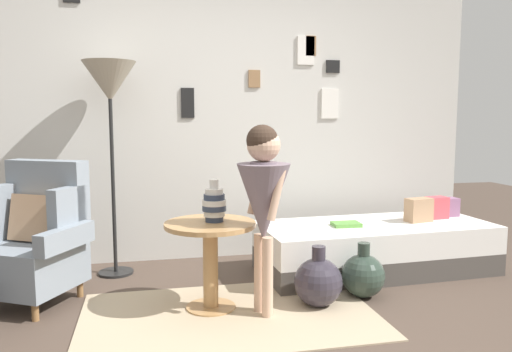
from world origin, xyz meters
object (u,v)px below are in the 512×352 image
floor_lamp (110,89)px  demijohn_near (318,282)px  armchair (34,239)px  person_child (263,193)px  book_on_daybed (346,224)px  side_table (210,247)px  vase_striped (214,204)px  demijohn_far (363,275)px  daybed (375,247)px

floor_lamp → demijohn_near: floor_lamp is taller
armchair → floor_lamp: (0.50, 0.51, 1.05)m
person_child → demijohn_near: size_ratio=2.97×
armchair → book_on_daybed: bearing=2.2°
armchair → side_table: (1.17, -0.41, -0.02)m
vase_striped → person_child: size_ratio=0.23×
demijohn_far → floor_lamp: bearing=152.0°
armchair → floor_lamp: bearing=45.3°
armchair → side_table: armchair is taller
demijohn_near → daybed: bearing=41.6°
vase_striped → book_on_daybed: (1.13, 0.49, -0.29)m
person_child → vase_striped: bearing=146.2°
daybed → side_table: size_ratio=3.22×
vase_striped → demijohn_near: bearing=-9.9°
floor_lamp → book_on_daybed: size_ratio=7.76×
demijohn_far → demijohn_near: bearing=-165.6°
vase_striped → floor_lamp: 1.39m
daybed → side_table: 1.55m
book_on_daybed → floor_lamp: bearing=167.1°
daybed → person_child: 1.46m
side_table → person_child: person_child is taller
book_on_daybed → demijohn_near: book_on_daybed is taller
armchair → book_on_daybed: 2.33m
demijohn_far → book_on_daybed: bearing=81.4°
side_table → armchair: bearing=160.4°
armchair → daybed: armchair is taller
floor_lamp → armchair: bearing=-134.7°
floor_lamp → person_child: bearing=-48.2°
daybed → demijohn_near: (-0.72, -0.64, -0.03)m
vase_striped → floor_lamp: size_ratio=0.16×
person_child → book_on_daybed: person_child is taller
demijohn_far → side_table: bearing=179.6°
vase_striped → demijohn_far: bearing=-1.3°
armchair → demijohn_near: (1.88, -0.52, -0.27)m
floor_lamp → book_on_daybed: bearing=-12.9°
armchair → daybed: size_ratio=0.50×
book_on_daybed → demijohn_far: 0.58m
armchair → vase_striped: bearing=-18.4°
vase_striped → demijohn_near: size_ratio=0.67×
vase_striped → book_on_daybed: 1.27m
vase_striped → demijohn_far: 1.19m
daybed → vase_striped: bearing=-159.6°
demijohn_far → daybed: bearing=57.1°
floor_lamp → person_child: (0.98, -1.10, -0.69)m
vase_striped → person_child: person_child is taller
armchair → person_child: bearing=-21.7°
armchair → person_child: 1.64m
book_on_daybed → vase_striped: bearing=-156.7°
armchair → side_table: 1.24m
side_table → floor_lamp: 1.56m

